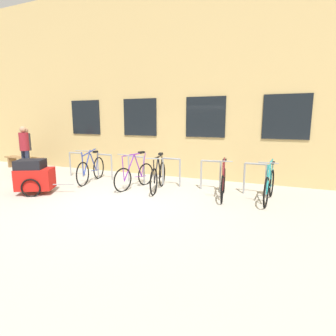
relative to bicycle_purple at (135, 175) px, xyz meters
The scene contains 13 objects.
ground_plane 1.38m from the bicycle_purple, 74.35° to the right, with size 42.00×42.00×0.00m, color #B2ADA0.
storefront_building 5.61m from the bicycle_purple, 85.72° to the left, with size 28.00×5.77×6.57m.
bike_rack 0.70m from the bicycle_purple, 64.37° to the left, with size 6.60×0.05×0.86m.
bicycle_purple is the anchor object (origin of this frame).
bicycle_maroon 2.57m from the bicycle_purple, ahead, with size 0.44×1.68×1.04m.
bicycle_black 0.73m from the bicycle_purple, ahead, with size 0.50×1.71×1.05m.
bicycle_teal 3.68m from the bicycle_purple, ahead, with size 0.44×1.75×1.06m.
bicycle_blue 1.68m from the bicycle_purple, behind, with size 0.51×1.79×1.09m.
bike_trailer 2.70m from the bicycle_purple, 144.00° to the right, with size 1.43×0.96×0.95m.
wooden_bench 5.95m from the bicycle_purple, 169.34° to the left, with size 1.82×0.40×0.46m.
person_by_bench 4.56m from the bicycle_purple, behind, with size 0.36×0.32×1.75m.
person_browsing 5.08m from the bicycle_purple, behind, with size 0.32×0.32×1.68m.
backpack 4.54m from the bicycle_purple, behind, with size 0.28×0.20×0.44m, color black.
Camera 1 is at (3.54, -5.46, 1.99)m, focal length 28.93 mm.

